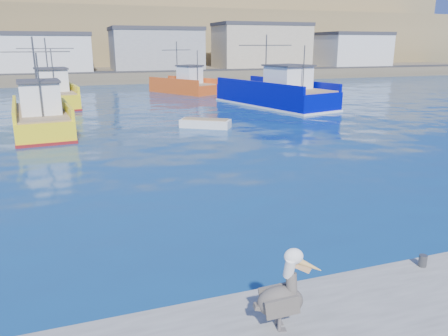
{
  "coord_description": "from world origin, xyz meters",
  "views": [
    {
      "loc": [
        -4.9,
        -10.98,
        5.82
      ],
      "look_at": [
        0.21,
        3.53,
        1.45
      ],
      "focal_mm": 35.0,
      "sensor_mm": 36.0,
      "label": 1
    }
  ],
  "objects_px": {
    "boat_orange": "(184,84)",
    "skiff_far": "(271,89)",
    "trawler_blue": "(276,94)",
    "pelican": "(283,295)",
    "trawler_yellow_a": "(41,117)",
    "trawler_yellow_b": "(52,95)",
    "skiff_mid": "(205,124)"
  },
  "relations": [
    {
      "from": "trawler_yellow_a",
      "to": "skiff_mid",
      "type": "distance_m",
      "value": 11.34
    },
    {
      "from": "boat_orange",
      "to": "skiff_mid",
      "type": "relative_size",
      "value": 2.55
    },
    {
      "from": "trawler_blue",
      "to": "pelican",
      "type": "bearing_deg",
      "value": -115.7
    },
    {
      "from": "skiff_mid",
      "to": "trawler_yellow_a",
      "type": "bearing_deg",
      "value": 168.19
    },
    {
      "from": "trawler_yellow_a",
      "to": "pelican",
      "type": "relative_size",
      "value": 6.47
    },
    {
      "from": "trawler_yellow_a",
      "to": "skiff_far",
      "type": "height_order",
      "value": "trawler_yellow_a"
    },
    {
      "from": "trawler_yellow_b",
      "to": "pelican",
      "type": "relative_size",
      "value": 7.03
    },
    {
      "from": "skiff_far",
      "to": "pelican",
      "type": "relative_size",
      "value": 2.67
    },
    {
      "from": "skiff_far",
      "to": "pelican",
      "type": "distance_m",
      "value": 49.64
    },
    {
      "from": "pelican",
      "to": "trawler_yellow_a",
      "type": "bearing_deg",
      "value": 101.99
    },
    {
      "from": "trawler_yellow_b",
      "to": "skiff_mid",
      "type": "height_order",
      "value": "trawler_yellow_b"
    },
    {
      "from": "trawler_yellow_a",
      "to": "trawler_yellow_b",
      "type": "height_order",
      "value": "trawler_yellow_b"
    },
    {
      "from": "trawler_yellow_b",
      "to": "skiff_far",
      "type": "relative_size",
      "value": 2.64
    },
    {
      "from": "pelican",
      "to": "trawler_yellow_b",
      "type": "bearing_deg",
      "value": 97.32
    },
    {
      "from": "boat_orange",
      "to": "skiff_far",
      "type": "height_order",
      "value": "boat_orange"
    },
    {
      "from": "trawler_yellow_b",
      "to": "skiff_mid",
      "type": "bearing_deg",
      "value": -57.09
    },
    {
      "from": "trawler_blue",
      "to": "pelican",
      "type": "distance_m",
      "value": 35.92
    },
    {
      "from": "trawler_yellow_a",
      "to": "boat_orange",
      "type": "bearing_deg",
      "value": 53.51
    },
    {
      "from": "trawler_yellow_b",
      "to": "boat_orange",
      "type": "xyz_separation_m",
      "value": [
        15.11,
        6.57,
        0.02
      ]
    },
    {
      "from": "trawler_yellow_a",
      "to": "trawler_yellow_b",
      "type": "relative_size",
      "value": 0.92
    },
    {
      "from": "trawler_yellow_a",
      "to": "trawler_blue",
      "type": "distance_m",
      "value": 22.07
    },
    {
      "from": "trawler_blue",
      "to": "boat_orange",
      "type": "distance_m",
      "value": 15.26
    },
    {
      "from": "trawler_yellow_b",
      "to": "trawler_blue",
      "type": "bearing_deg",
      "value": -20.22
    },
    {
      "from": "skiff_far",
      "to": "skiff_mid",
      "type": "bearing_deg",
      "value": -125.63
    },
    {
      "from": "trawler_yellow_b",
      "to": "skiff_far",
      "type": "height_order",
      "value": "trawler_yellow_b"
    },
    {
      "from": "trawler_yellow_b",
      "to": "boat_orange",
      "type": "height_order",
      "value": "trawler_yellow_b"
    },
    {
      "from": "boat_orange",
      "to": "pelican",
      "type": "distance_m",
      "value": 47.63
    },
    {
      "from": "trawler_yellow_a",
      "to": "skiff_far",
      "type": "distance_m",
      "value": 32.77
    },
    {
      "from": "trawler_yellow_a",
      "to": "skiff_mid",
      "type": "bearing_deg",
      "value": -11.81
    },
    {
      "from": "trawler_yellow_a",
      "to": "boat_orange",
      "type": "distance_m",
      "value": 25.95
    },
    {
      "from": "trawler_blue",
      "to": "skiff_far",
      "type": "xyz_separation_m",
      "value": [
        5.48,
        12.57,
        -0.86
      ]
    },
    {
      "from": "skiff_far",
      "to": "pelican",
      "type": "bearing_deg",
      "value": -115.11
    }
  ]
}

